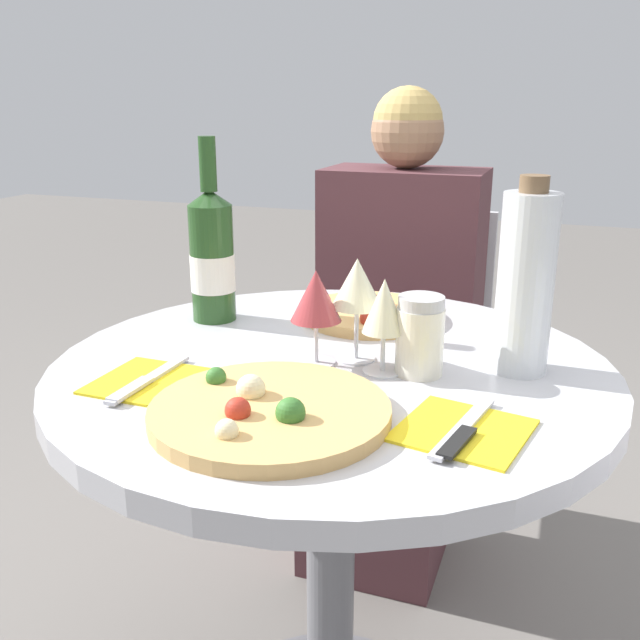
% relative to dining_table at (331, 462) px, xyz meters
% --- Properties ---
extents(dining_table, '(0.87, 0.87, 0.75)m').
position_rel_dining_table_xyz_m(dining_table, '(0.00, 0.00, 0.00)').
color(dining_table, slate).
rests_on(dining_table, ground_plane).
extents(chair_behind_diner, '(0.42, 0.42, 0.85)m').
position_rel_dining_table_xyz_m(chair_behind_diner, '(-0.07, 0.82, -0.16)').
color(chair_behind_diner, silver).
rests_on(chair_behind_diner, ground_plane).
extents(seated_diner, '(0.39, 0.46, 1.17)m').
position_rel_dining_table_xyz_m(seated_diner, '(-0.07, 0.67, -0.06)').
color(seated_diner, '#512D33').
rests_on(seated_diner, ground_plane).
extents(pizza_large, '(0.31, 0.31, 0.05)m').
position_rel_dining_table_xyz_m(pizza_large, '(-0.01, -0.22, 0.19)').
color(pizza_large, tan).
rests_on(pizza_large, dining_table).
extents(pizza_small_far, '(0.25, 0.25, 0.05)m').
position_rel_dining_table_xyz_m(pizza_small_far, '(-0.01, 0.23, 0.19)').
color(pizza_small_far, tan).
rests_on(pizza_small_far, dining_table).
extents(wine_bottle, '(0.08, 0.08, 0.33)m').
position_rel_dining_table_xyz_m(wine_bottle, '(-0.28, 0.14, 0.29)').
color(wine_bottle, '#23471E').
rests_on(wine_bottle, dining_table).
extents(tall_carafe, '(0.08, 0.08, 0.29)m').
position_rel_dining_table_xyz_m(tall_carafe, '(0.28, 0.07, 0.31)').
color(tall_carafe, silver).
rests_on(tall_carafe, dining_table).
extents(sugar_shaker, '(0.07, 0.07, 0.12)m').
position_rel_dining_table_xyz_m(sugar_shaker, '(0.14, -0.00, 0.23)').
color(sugar_shaker, silver).
rests_on(sugar_shaker, dining_table).
extents(wine_glass_front_left, '(0.08, 0.08, 0.15)m').
position_rel_dining_table_xyz_m(wine_glass_front_left, '(-0.02, -0.01, 0.28)').
color(wine_glass_front_left, silver).
rests_on(wine_glass_front_left, dining_table).
extents(wine_glass_center, '(0.08, 0.08, 0.16)m').
position_rel_dining_table_xyz_m(wine_glass_center, '(0.03, 0.02, 0.30)').
color(wine_glass_center, silver).
rests_on(wine_glass_center, dining_table).
extents(wine_glass_front_right, '(0.07, 0.07, 0.14)m').
position_rel_dining_table_xyz_m(wine_glass_front_right, '(0.09, -0.01, 0.27)').
color(wine_glass_front_right, silver).
rests_on(wine_glass_front_right, dining_table).
extents(place_setting_left, '(0.15, 0.19, 0.01)m').
position_rel_dining_table_xyz_m(place_setting_left, '(-0.22, -0.17, 0.18)').
color(place_setting_left, yellow).
rests_on(place_setting_left, dining_table).
extents(place_setting_right, '(0.18, 0.19, 0.01)m').
position_rel_dining_table_xyz_m(place_setting_right, '(0.23, -0.17, 0.18)').
color(place_setting_right, yellow).
rests_on(place_setting_right, dining_table).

